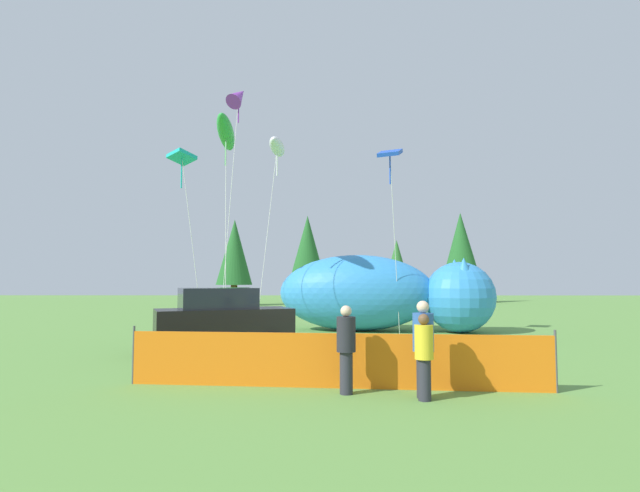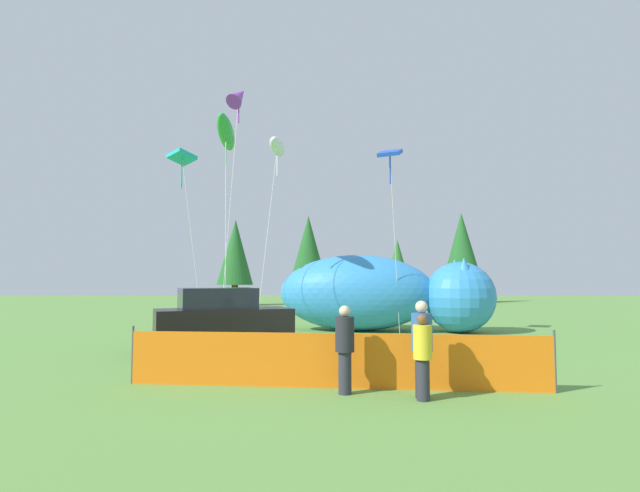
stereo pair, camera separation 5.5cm
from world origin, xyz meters
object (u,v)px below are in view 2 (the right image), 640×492
at_px(spectator_in_yellow_shirt, 423,353).
at_px(kite_blue_box, 390,156).
at_px(spectator_in_white_shirt, 345,345).
at_px(spectator_in_grey_shirt, 422,345).
at_px(inflatable_cat, 380,296).
at_px(kite_green_fish, 226,133).
at_px(parked_car, 222,320).
at_px(folding_chair, 420,341).
at_px(kite_white_ghost, 277,148).
at_px(kite_teal_diamond, 182,160).
at_px(kite_purple_delta, 239,97).

bearing_deg(spectator_in_yellow_shirt, kite_blue_box, 85.68).
bearing_deg(spectator_in_white_shirt, spectator_in_grey_shirt, -11.50).
bearing_deg(inflatable_cat, kite_green_fish, -142.96).
bearing_deg(spectator_in_grey_shirt, parked_car, 130.37).
relative_size(folding_chair, kite_green_fish, 0.10).
xyz_separation_m(inflatable_cat, spectator_in_grey_shirt, (-0.51, -12.50, -0.55)).
distance_m(spectator_in_white_shirt, kite_green_fish, 12.17).
bearing_deg(spectator_in_yellow_shirt, kite_green_fish, 121.12).
distance_m(inflatable_cat, kite_blue_box, 6.12).
bearing_deg(inflatable_cat, spectator_in_grey_shirt, -82.49).
distance_m(spectator_in_grey_shirt, kite_blue_box, 12.32).
distance_m(kite_green_fish, kite_blue_box, 6.70).
xyz_separation_m(kite_white_ghost, kite_blue_box, (4.83, -1.65, -0.83)).
bearing_deg(parked_car, kite_white_ghost, 57.58).
relative_size(spectator_in_grey_shirt, kite_teal_diamond, 0.24).
height_order(inflatable_cat, kite_blue_box, kite_blue_box).
height_order(spectator_in_white_shirt, kite_blue_box, kite_blue_box).
bearing_deg(spectator_in_yellow_shirt, parked_car, 129.19).
height_order(spectator_in_white_shirt, kite_white_ghost, kite_white_ghost).
bearing_deg(folding_chair, spectator_in_white_shirt, 111.95).
height_order(spectator_in_yellow_shirt, kite_white_ghost, kite_white_ghost).
height_order(inflatable_cat, kite_green_fish, kite_green_fish).
relative_size(spectator_in_white_shirt, kite_blue_box, 0.23).
xyz_separation_m(parked_car, kite_purple_delta, (-0.90, 7.41, 9.98)).
bearing_deg(folding_chair, kite_purple_delta, -2.38).
bearing_deg(folding_chair, kite_white_ghost, -7.46).
relative_size(kite_purple_delta, kite_blue_box, 1.52).
relative_size(kite_teal_diamond, kite_blue_box, 0.98).
height_order(folding_chair, kite_teal_diamond, kite_teal_diamond).
bearing_deg(kite_purple_delta, spectator_in_grey_shirt, -65.84).
height_order(parked_car, inflatable_cat, inflatable_cat).
xyz_separation_m(parked_car, kite_teal_diamond, (-2.67, 4.42, 6.20)).
height_order(folding_chair, kite_green_fish, kite_green_fish).
xyz_separation_m(inflatable_cat, spectator_in_white_shirt, (-1.99, -12.20, -0.61)).
bearing_deg(spectator_in_grey_shirt, folding_chair, 80.08).
bearing_deg(kite_purple_delta, parked_car, -83.06).
xyz_separation_m(folding_chair, kite_teal_diamond, (-8.62, 5.80, 6.68)).
distance_m(spectator_in_white_shirt, kite_white_ghost, 14.15).
relative_size(parked_car, kite_green_fish, 0.52).
xyz_separation_m(spectator_in_white_shirt, kite_teal_diamond, (-6.33, 10.15, 6.24)).
height_order(spectator_in_white_shirt, kite_purple_delta, kite_purple_delta).
xyz_separation_m(spectator_in_grey_shirt, kite_white_ghost, (-4.04, 12.19, 7.17)).
height_order(spectator_in_yellow_shirt, kite_purple_delta, kite_purple_delta).
xyz_separation_m(inflatable_cat, kite_purple_delta, (-6.55, 0.95, 9.42)).
height_order(inflatable_cat, spectator_in_white_shirt, inflatable_cat).
distance_m(parked_car, spectator_in_white_shirt, 6.80).
bearing_deg(kite_white_ghost, kite_green_fish, -120.57).
distance_m(kite_purple_delta, kite_blue_box, 8.25).
distance_m(kite_green_fish, kite_purple_delta, 5.15).
xyz_separation_m(spectator_in_yellow_shirt, kite_white_ghost, (-4.01, 12.41, 7.30)).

